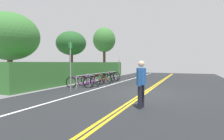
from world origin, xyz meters
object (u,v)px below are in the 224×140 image
object	(u,v)px
bicycle_3	(100,79)
tree_mid	(71,44)
sign_post_far	(119,66)
sign_post_near	(70,62)
bike_rack	(100,76)
tree_far_right	(104,40)
bicycle_4	(104,78)
pedestrian	(141,81)
bicycle_6	(112,76)
bicycle_5	(108,77)
bicycle_2	(93,80)
bicycle_0	(80,82)
tree_near_left	(9,37)
bicycle_1	(89,81)

from	to	relation	value
bicycle_3	tree_mid	bearing A→B (deg)	71.52
bicycle_3	sign_post_far	size ratio (longest dim) A/B	0.85
bicycle_3	tree_mid	size ratio (longest dim) A/B	0.41
sign_post_near	tree_mid	world-z (taller)	tree_mid
bike_rack	tree_far_right	xyz separation A→B (m)	(7.71, 3.29, 3.59)
bicycle_3	sign_post_near	xyz separation A→B (m)	(-3.90, -0.20, 1.19)
bicycle_4	sign_post_far	world-z (taller)	sign_post_far
pedestrian	sign_post_far	bearing A→B (deg)	24.61
tree_far_right	bicycle_6	bearing A→B (deg)	-148.45
bike_rack	sign_post_far	distance (m)	3.87
bike_rack	sign_post_far	bearing A→B (deg)	-0.79
bicycle_5	bicycle_2	bearing A→B (deg)	179.84
bicycle_3	bicycle_5	world-z (taller)	bicycle_3
bicycle_5	sign_post_far	bearing A→B (deg)	-4.25
bicycle_0	pedestrian	distance (m)	5.80
bicycle_0	sign_post_near	xyz separation A→B (m)	(-1.49, -0.40, 1.21)
pedestrian	tree_near_left	xyz separation A→B (m)	(1.66, 8.35, 2.15)
bike_rack	bicycle_4	size ratio (longest dim) A/B	3.51
bicycle_1	tree_mid	world-z (taller)	tree_mid
sign_post_far	tree_near_left	size ratio (longest dim) A/B	0.45
sign_post_near	tree_near_left	size ratio (longest dim) A/B	0.58
bicycle_2	tree_near_left	xyz separation A→B (m)	(-3.35, 3.73, 2.70)
sign_post_far	tree_mid	xyz separation A→B (m)	(-2.77, 3.29, 1.89)
pedestrian	sign_post_near	bearing A→B (deg)	65.28
bicycle_6	pedestrian	bearing A→B (deg)	-151.29
sign_post_far	pedestrian	bearing A→B (deg)	-155.39
bicycle_3	tree_near_left	world-z (taller)	tree_near_left
bicycle_1	pedestrian	bearing A→B (deg)	-133.16
bicycle_1	sign_post_near	xyz separation A→B (m)	(-2.21, -0.20, 1.19)
tree_near_left	tree_mid	distance (m)	5.34
bicycle_5	tree_far_right	distance (m)	7.82
bicycle_0	tree_near_left	distance (m)	4.94
bicycle_4	sign_post_near	size ratio (longest dim) A/B	0.67
bicycle_1	bicycle_2	size ratio (longest dim) A/B	1.01
bicycle_6	bicycle_1	bearing A→B (deg)	-177.18
bicycle_3	pedestrian	xyz separation A→B (m)	(-5.86, -4.44, 0.56)
tree_near_left	tree_far_right	distance (m)	12.03
sign_post_near	tree_far_right	world-z (taller)	tree_far_right
sign_post_far	bicycle_1	bearing A→B (deg)	-179.82
pedestrian	tree_near_left	world-z (taller)	tree_near_left
bicycle_0	bicycle_6	distance (m)	5.05
tree_far_right	sign_post_near	bearing A→B (deg)	-163.02
sign_post_near	tree_mid	xyz separation A→B (m)	(5.01, 3.51, 1.58)
bicycle_4	sign_post_near	world-z (taller)	sign_post_near
bike_rack	sign_post_far	world-z (taller)	sign_post_far
bike_rack	tree_near_left	size ratio (longest dim) A/B	1.36
bicycle_4	tree_mid	size ratio (longest dim) A/B	0.42
bike_rack	bicycle_2	world-z (taller)	bike_rack
bicycle_0	bicycle_3	size ratio (longest dim) A/B	1.01
bicycle_2	tree_near_left	size ratio (longest dim) A/B	0.37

